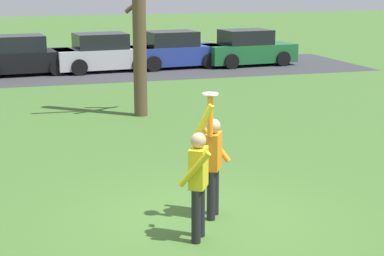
% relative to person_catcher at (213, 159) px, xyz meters
% --- Properties ---
extents(ground_plane, '(120.00, 120.00, 0.00)m').
position_rel_person_catcher_xyz_m(ground_plane, '(-0.16, -0.05, -0.98)').
color(ground_plane, '#426B2D').
extents(person_catcher, '(0.53, 0.59, 2.08)m').
position_rel_person_catcher_xyz_m(person_catcher, '(0.00, 0.00, 0.00)').
color(person_catcher, black).
rests_on(person_catcher, ground_plane).
extents(person_defender, '(0.62, 0.66, 2.04)m').
position_rel_person_catcher_xyz_m(person_defender, '(-0.51, -0.82, -0.00)').
color(person_defender, black).
rests_on(person_defender, ground_plane).
extents(frisbee_disc, '(0.25, 0.25, 0.02)m').
position_rel_person_catcher_xyz_m(frisbee_disc, '(-0.12, -0.19, 1.11)').
color(frisbee_disc, white).
rests_on(frisbee_disc, person_catcher).
extents(parked_car_black, '(4.24, 2.30, 1.59)m').
position_rel_person_catcher_xyz_m(parked_car_black, '(-2.32, 17.44, -0.25)').
color(parked_car_black, black).
rests_on(parked_car_black, ground_plane).
extents(parked_car_silver, '(4.24, 2.30, 1.59)m').
position_rel_person_catcher_xyz_m(parked_car_silver, '(1.06, 17.48, -0.25)').
color(parked_car_silver, '#BCBCC1').
rests_on(parked_car_silver, ground_plane).
extents(parked_car_blue, '(4.24, 2.30, 1.59)m').
position_rel_person_catcher_xyz_m(parked_car_blue, '(4.18, 17.66, -0.25)').
color(parked_car_blue, '#233893').
rests_on(parked_car_blue, ground_plane).
extents(parked_car_green, '(4.24, 2.30, 1.59)m').
position_rel_person_catcher_xyz_m(parked_car_green, '(7.58, 17.47, -0.25)').
color(parked_car_green, '#1E6633').
rests_on(parked_car_green, ground_plane).
extents(parking_strip, '(22.35, 6.40, 0.01)m').
position_rel_person_catcher_xyz_m(parking_strip, '(1.21, 17.40, -0.98)').
color(parking_strip, '#38383D').
rests_on(parking_strip, ground_plane).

